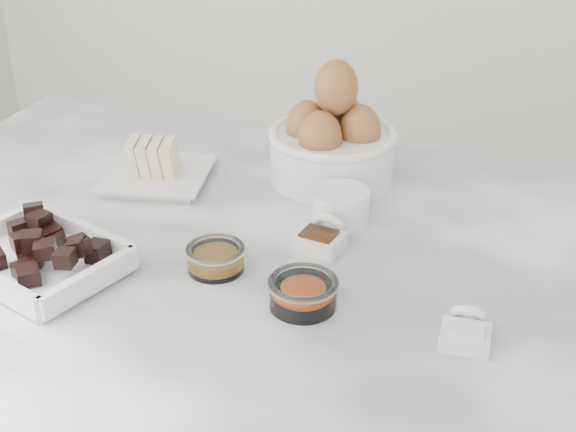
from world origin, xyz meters
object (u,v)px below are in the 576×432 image
Objects in this scene: chocolate_dish at (38,254)px; salt_spoon at (466,331)px; zest_bowl at (303,292)px; honey_bowl at (216,258)px; butter_plate at (155,167)px; sugar_ramekin at (340,205)px; vanilla_spoon at (322,237)px; egg_bowl at (333,141)px.

chocolate_dish is 3.55× the size of salt_spoon.
salt_spoon is (0.18, -0.00, -0.01)m from zest_bowl.
butter_plate is at bearing 133.75° from honey_bowl.
sugar_ramekin is 1.17× the size of salt_spoon.
butter_plate is 2.32× the size of vanilla_spoon.
chocolate_dish is 0.27m from butter_plate.
butter_plate is (0.01, 0.27, -0.00)m from chocolate_dish.
butter_plate is at bearing 87.22° from chocolate_dish.
zest_bowl is at bearing -16.49° from honey_bowl.
egg_bowl is at bearing 21.58° from butter_plate.
zest_bowl is at bearing -81.00° from vanilla_spoon.
vanilla_spoon is 1.16× the size of salt_spoon.
chocolate_dish reaches higher than sugar_ramekin.
egg_bowl reaches higher than chocolate_dish.
salt_spoon is (0.21, -0.14, -0.00)m from vanilla_spoon.
egg_bowl is 2.35× the size of zest_bowl.
egg_bowl is at bearing 101.74° from zest_bowl.
butter_plate is at bearing 154.57° from salt_spoon.
butter_plate is 0.27m from egg_bowl.
sugar_ramekin is 0.41× the size of egg_bowl.
sugar_ramekin is 0.29m from salt_spoon.
honey_bowl is 0.14m from vanilla_spoon.
butter_plate reaches higher than sugar_ramekin.
butter_plate is 0.31m from vanilla_spoon.
honey_bowl is (0.20, 0.07, -0.01)m from chocolate_dish.
egg_bowl is 0.30m from honey_bowl.
butter_plate is 0.30m from sugar_ramekin.
zest_bowl is at bearing -85.05° from sugar_ramekin.
butter_plate is 2.29× the size of sugar_ramekin.
chocolate_dish is at bearing -141.89° from sugar_ramekin.
chocolate_dish is 3.02× the size of sugar_ramekin.
vanilla_spoon is (-0.00, -0.07, -0.01)m from sugar_ramekin.
chocolate_dish is at bearing -176.06° from salt_spoon.
chocolate_dish reaches higher than zest_bowl.
sugar_ramekin reaches higher than zest_bowl.
chocolate_dish is 0.39m from sugar_ramekin.
salt_spoon is at bearing 3.94° from chocolate_dish.
zest_bowl is (0.07, -0.33, -0.04)m from egg_bowl.
chocolate_dish reaches higher than salt_spoon.
sugar_ramekin is at bearing 134.16° from salt_spoon.
egg_bowl is 0.34m from zest_bowl.
honey_bowl is (-0.11, -0.17, -0.01)m from sugar_ramekin.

